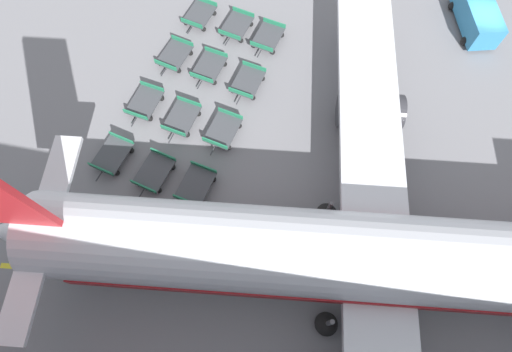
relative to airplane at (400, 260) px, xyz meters
The scene contains 16 objects.
ground_plane 19.89m from the airplane, 163.61° to the left, with size 500.00×500.00×0.00m, color gray.
airplane is the anchor object (origin of this frame).
service_van 20.41m from the airplane, 164.85° to the left, with size 5.58×3.33×1.99m.
baggage_dolly_row_near_col_a 22.05m from the airplane, 138.13° to the right, with size 3.28×2.27×0.92m.
baggage_dolly_row_near_col_b 19.89m from the airplane, 128.60° to the right, with size 3.28×2.29×0.92m.
baggage_dolly_row_near_col_c 18.39m from the airplane, 116.43° to the right, with size 3.26×2.15×0.92m.
baggage_dolly_row_near_col_d 17.76m from the airplane, 103.00° to the right, with size 3.28×2.26×0.92m.
baggage_dolly_row_mid_a_col_a 19.81m from the airplane, 143.49° to the right, with size 3.28×2.27×0.92m.
baggage_dolly_row_mid_a_col_b 17.56m from the airplane, 132.67° to the right, with size 3.27×2.20×0.92m.
baggage_dolly_row_mid_a_col_c 15.68m from the airplane, 118.67° to the right, with size 3.27×2.18×0.92m.
baggage_dolly_row_mid_a_col_d 14.84m from the airplane, 103.22° to the right, with size 3.28×2.28×0.92m.
baggage_dolly_row_mid_b_col_a 17.96m from the airplane, 148.67° to the right, with size 3.28×2.24×0.92m.
baggage_dolly_row_mid_b_col_b 15.08m from the airplane, 138.16° to the right, with size 3.27×2.20×0.92m.
baggage_dolly_row_mid_b_col_c 13.10m from the airplane, 123.31° to the right, with size 3.27×2.22×0.92m.
baggage_dolly_row_mid_b_col_d 12.17m from the airplane, 104.50° to the right, with size 3.27×2.19×0.92m.
stand_guidance_stripe 9.63m from the airplane, 75.63° to the right, with size 3.35×25.05×0.01m.
Camera 1 is at (24.08, -11.65, 22.86)m, focal length 28.00 mm.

